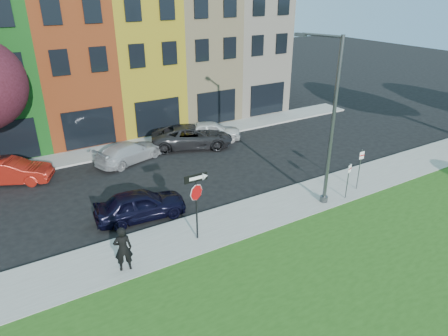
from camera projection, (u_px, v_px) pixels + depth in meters
ground at (301, 245)px, 17.51m from camera, size 120.00×120.00×0.00m
sidewalk_near at (293, 203)px, 20.76m from camera, size 40.00×3.00×0.12m
sidewalk_far at (126, 148)px, 27.80m from camera, size 40.00×2.40×0.12m
rowhouse_block at (100, 62)px, 30.80m from camera, size 30.00×10.12×10.00m
stop_sign at (196, 194)px, 16.83m from camera, size 1.05×0.11×3.15m
man at (123, 249)px, 15.42m from camera, size 0.87×0.72×1.94m
sedan_near at (140, 204)px, 19.24m from camera, size 2.57×4.68×1.48m
parked_car_red at (11, 171)px, 22.72m from camera, size 4.83×5.51×1.43m
parked_car_silver at (129, 152)px, 25.51m from camera, size 4.81×5.78×1.33m
parked_car_dark at (192, 136)px, 27.81m from camera, size 6.46×7.39×1.56m
parked_car_white at (211, 131)px, 28.98m from camera, size 4.79×5.49×1.45m
street_lamp at (329, 124)px, 19.15m from camera, size 1.10×2.48×8.30m
parking_sign_a at (348, 177)px, 20.58m from camera, size 0.31×0.13×1.99m
parking_sign_b at (360, 165)px, 21.47m from camera, size 0.32×0.09×2.33m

